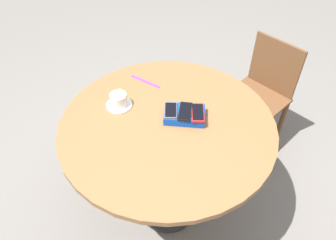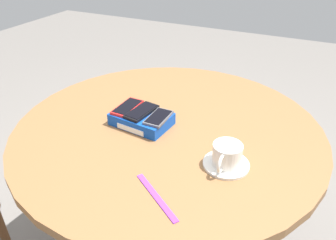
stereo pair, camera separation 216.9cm
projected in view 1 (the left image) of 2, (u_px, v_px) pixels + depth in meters
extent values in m
plane|color=slate|center=(168.00, 206.00, 2.19)|extent=(8.00, 8.00, 0.00)
cylinder|color=#2D2D2D|center=(168.00, 205.00, 2.18)|extent=(0.38, 0.38, 0.02)
cylinder|color=#2D2D2D|center=(168.00, 171.00, 1.92)|extent=(0.07, 0.07, 0.74)
cylinder|color=brown|center=(168.00, 125.00, 1.65)|extent=(1.09, 1.09, 0.03)
cube|color=#0F42AD|center=(185.00, 115.00, 1.65)|extent=(0.22, 0.15, 0.04)
cube|color=white|center=(186.00, 107.00, 1.70)|extent=(0.11, 0.01, 0.02)
cube|color=red|center=(198.00, 113.00, 1.62)|extent=(0.07, 0.13, 0.01)
cube|color=black|center=(198.00, 112.00, 1.62)|extent=(0.06, 0.12, 0.00)
cube|color=black|center=(186.00, 111.00, 1.63)|extent=(0.08, 0.14, 0.01)
cube|color=black|center=(186.00, 111.00, 1.62)|extent=(0.07, 0.13, 0.00)
cube|color=#515156|center=(171.00, 110.00, 1.63)|extent=(0.06, 0.12, 0.01)
cube|color=black|center=(171.00, 110.00, 1.63)|extent=(0.06, 0.11, 0.00)
cylinder|color=silver|center=(120.00, 105.00, 1.73)|extent=(0.14, 0.14, 0.01)
cylinder|color=silver|center=(119.00, 100.00, 1.70)|extent=(0.09, 0.09, 0.07)
cylinder|color=olive|center=(119.00, 96.00, 1.68)|extent=(0.08, 0.08, 0.00)
torus|color=silver|center=(121.00, 94.00, 1.74)|extent=(0.01, 0.06, 0.06)
cube|color=purple|center=(146.00, 81.00, 1.88)|extent=(0.18, 0.13, 0.00)
cube|color=brown|center=(255.00, 100.00, 2.31)|extent=(0.55, 0.55, 0.02)
cube|color=brown|center=(276.00, 66.00, 2.26)|extent=(0.27, 0.28, 0.39)
cylinder|color=brown|center=(217.00, 122.00, 2.47)|extent=(0.04, 0.04, 0.42)
cylinder|color=brown|center=(255.00, 146.00, 2.29)|extent=(0.04, 0.04, 0.42)
cylinder|color=brown|center=(244.00, 101.00, 2.64)|extent=(0.04, 0.04, 0.42)
cylinder|color=brown|center=(282.00, 122.00, 2.46)|extent=(0.04, 0.04, 0.42)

